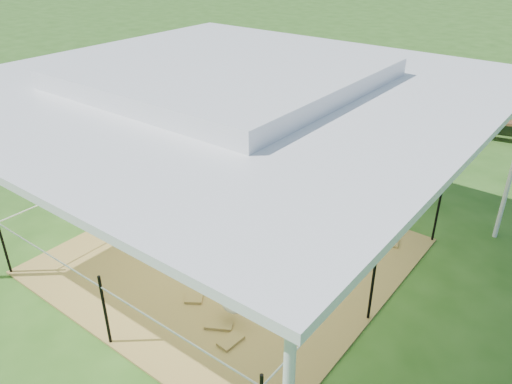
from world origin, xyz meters
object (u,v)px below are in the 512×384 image
Objects in this scene: foal at (230,305)px; picnic_table_near at (500,116)px; green_bottle at (110,216)px; pony at (274,232)px; woman at (153,178)px; straw_bale at (152,212)px.

picnic_table_near is (0.88, 8.93, 0.15)m from foal.
green_bottle is 2.93m from pony.
picnic_table_near is (3.35, 7.90, -0.45)m from woman.
foal is 8.98m from picnic_table_near.
green_bottle is 0.19× the size of pony.
woman is 0.83× the size of pony.
pony is 1.37× the size of foal.
foal is at bearing -22.01° from straw_bale.
woman is at bearing 115.35° from pony.
picnic_table_near is at bearing 7.67° from pony.
picnic_table_near reaches higher than green_bottle.
straw_bale is 0.95× the size of foal.
woman is 1.14× the size of foal.
woman reaches higher than green_bottle.
pony reaches higher than picnic_table_near.
woman is at bearing 170.50° from foal.
straw_bale is 0.71m from green_bottle.
straw_bale is at bearing 39.29° from green_bottle.
picnic_table_near is at bearing 97.67° from foal.
picnic_table_near reaches higher than straw_bale.
green_bottle is 0.11× the size of picnic_table_near.
green_bottle is at bearing -140.71° from straw_bale.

